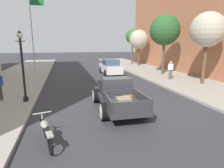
# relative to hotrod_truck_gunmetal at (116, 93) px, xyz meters

# --- Properties ---
(ground_plane) EXTENTS (140.00, 140.00, 0.00)m
(ground_plane) POSITION_rel_hotrod_truck_gunmetal_xyz_m (0.25, -0.30, -0.75)
(ground_plane) COLOR #333338
(hotrod_truck_gunmetal) EXTENTS (2.28, 4.98, 1.58)m
(hotrod_truck_gunmetal) POSITION_rel_hotrod_truck_gunmetal_xyz_m (0.00, 0.00, 0.00)
(hotrod_truck_gunmetal) COLOR #333338
(hotrod_truck_gunmetal) RESTS_ON ground
(motorcycle_parked) EXTENTS (0.75, 2.07, 0.93)m
(motorcycle_parked) POSITION_rel_hotrod_truck_gunmetal_xyz_m (-3.28, -3.08, -0.31)
(motorcycle_parked) COLOR black
(motorcycle_parked) RESTS_ON ground
(car_background_white) EXTENTS (1.91, 4.32, 1.65)m
(car_background_white) POSITION_rel_hotrod_truck_gunmetal_xyz_m (2.42, 11.20, 0.01)
(car_background_white) COLOR silver
(car_background_white) RESTS_ON ground
(pedestrian_sidewalk_right) EXTENTS (0.53, 0.22, 1.65)m
(pedestrian_sidewalk_right) POSITION_rel_hotrod_truck_gunmetal_xyz_m (6.74, 5.92, 0.33)
(pedestrian_sidewalk_right) COLOR brown
(pedestrian_sidewalk_right) RESTS_ON sidewalk_right
(street_lamp_near) EXTENTS (0.50, 0.32, 3.85)m
(street_lamp_near) POSITION_rel_hotrod_truck_gunmetal_xyz_m (-4.76, 1.83, 1.63)
(street_lamp_near) COLOR black
(street_lamp_near) RESTS_ON sidewalk_left
(flagpole) EXTENTS (1.74, 0.16, 9.16)m
(flagpole) POSITION_rel_hotrod_truck_gunmetal_xyz_m (-6.08, 17.24, 5.02)
(flagpole) COLOR #B2B2B7
(flagpole) RESTS_ON sidewalk_left
(street_tree_nearest) EXTENTS (2.67, 2.67, 5.57)m
(street_tree_nearest) POSITION_rel_hotrod_truck_gunmetal_xyz_m (8.27, 3.56, 3.61)
(street_tree_nearest) COLOR brown
(street_tree_nearest) RESTS_ON sidewalk_right
(street_tree_second) EXTENTS (3.11, 3.11, 6.10)m
(street_tree_second) POSITION_rel_hotrod_truck_gunmetal_xyz_m (7.67, 9.00, 3.92)
(street_tree_second) COLOR brown
(street_tree_second) RESTS_ON sidewalk_right
(street_tree_third) EXTENTS (2.82, 2.82, 5.23)m
(street_tree_third) POSITION_rel_hotrod_truck_gunmetal_xyz_m (8.39, 17.72, 3.20)
(street_tree_third) COLOR brown
(street_tree_third) RESTS_ON sidewalk_right
(street_tree_farthest) EXTENTS (2.23, 2.23, 5.49)m
(street_tree_farthest) POSITION_rel_hotrod_truck_gunmetal_xyz_m (8.32, 20.38, 3.72)
(street_tree_farthest) COLOR brown
(street_tree_farthest) RESTS_ON sidewalk_right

